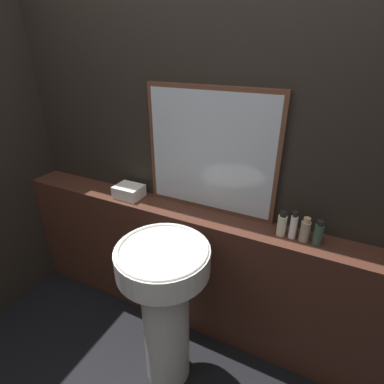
{
  "coord_description": "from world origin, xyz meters",
  "views": [
    {
      "loc": [
        0.73,
        -0.33,
        1.85
      ],
      "look_at": [
        0.07,
        1.01,
        1.11
      ],
      "focal_mm": 28.0,
      "sensor_mm": 36.0,
      "label": 1
    }
  ],
  "objects": [
    {
      "name": "mirror",
      "position": [
        0.08,
        1.22,
        1.28
      ],
      "size": [
        0.82,
        0.03,
        0.75
      ],
      "color": "#563323",
      "rests_on": "vanity_counter"
    },
    {
      "name": "towel_stack",
      "position": [
        -0.48,
        1.12,
        0.95
      ],
      "size": [
        0.19,
        0.15,
        0.08
      ],
      "color": "silver",
      "rests_on": "vanity_counter"
    },
    {
      "name": "conditioner_bottle",
      "position": [
        0.62,
        1.12,
        0.98
      ],
      "size": [
        0.04,
        0.04,
        0.16
      ],
      "color": "white",
      "rests_on": "vanity_counter"
    },
    {
      "name": "body_wash_bottle",
      "position": [
        0.74,
        1.12,
        0.97
      ],
      "size": [
        0.05,
        0.05,
        0.14
      ],
      "color": "#2D4C3D",
      "rests_on": "vanity_counter"
    },
    {
      "name": "pedestal_sink",
      "position": [
        0.07,
        0.68,
        0.59
      ],
      "size": [
        0.48,
        0.48,
        0.95
      ],
      "color": "silver",
      "rests_on": "ground_plane"
    },
    {
      "name": "wall_back",
      "position": [
        0.0,
        1.27,
        1.25
      ],
      "size": [
        8.0,
        0.06,
        2.5
      ],
      "color": "black",
      "rests_on": "ground_plane"
    },
    {
      "name": "lotion_bottle",
      "position": [
        0.68,
        1.12,
        0.97
      ],
      "size": [
        0.05,
        0.05,
        0.14
      ],
      "color": "gray",
      "rests_on": "vanity_counter"
    },
    {
      "name": "shampoo_bottle",
      "position": [
        0.56,
        1.12,
        0.97
      ],
      "size": [
        0.05,
        0.05,
        0.15
      ],
      "color": "beige",
      "rests_on": "vanity_counter"
    },
    {
      "name": "vanity_counter",
      "position": [
        0.0,
        1.12,
        0.45
      ],
      "size": [
        2.65,
        0.23,
        0.9
      ],
      "color": "#422319",
      "rests_on": "ground_plane"
    }
  ]
}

